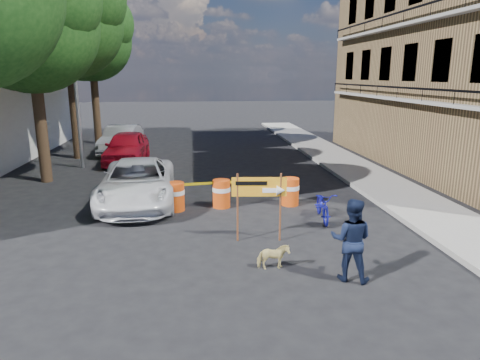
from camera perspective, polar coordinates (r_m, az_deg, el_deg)
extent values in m
plane|color=black|center=(11.23, -1.07, -7.86)|extent=(120.00, 120.00, 0.00)
cube|color=gray|center=(18.34, 16.75, 0.39)|extent=(2.40, 40.00, 0.15)
cylinder|color=#332316|center=(18.43, -25.05, 7.03)|extent=(0.44, 0.44, 4.76)
sphere|color=#154012|center=(18.43, -26.23, 18.08)|extent=(5.00, 5.00, 5.00)
sphere|color=#154012|center=(19.22, -27.56, 15.67)|extent=(3.50, 3.50, 3.50)
cylinder|color=#332316|center=(23.19, -21.27, 9.21)|extent=(0.44, 0.44, 5.32)
sphere|color=#154012|center=(23.27, -22.16, 19.03)|extent=(5.40, 5.40, 5.40)
sphere|color=#154012|center=(24.07, -23.49, 16.88)|extent=(3.78, 3.78, 3.78)
cylinder|color=#332316|center=(28.06, -18.68, 9.66)|extent=(0.44, 0.44, 4.93)
sphere|color=#154012|center=(28.08, -19.28, 17.19)|extent=(4.80, 4.80, 4.80)
sphere|color=#154012|center=(27.52, -17.86, 19.22)|extent=(3.60, 3.60, 3.60)
sphere|color=#154012|center=(28.78, -20.35, 15.60)|extent=(3.36, 3.36, 3.36)
cylinder|color=gray|center=(20.52, -21.15, 12.50)|extent=(0.16, 0.16, 8.00)
cylinder|color=#E44F0D|center=(13.77, -16.72, -2.36)|extent=(0.56, 0.56, 0.90)
cylinder|color=white|center=(13.73, -16.77, -1.76)|extent=(0.58, 0.58, 0.14)
cylinder|color=#E44F0D|center=(13.53, -8.60, -2.20)|extent=(0.56, 0.56, 0.90)
cylinder|color=white|center=(13.49, -8.62, -1.59)|extent=(0.58, 0.58, 0.14)
cylinder|color=#E44F0D|center=(13.73, -2.49, -1.82)|extent=(0.56, 0.56, 0.90)
cylinder|color=white|center=(13.69, -2.50, -1.22)|extent=(0.58, 0.58, 0.14)
cylinder|color=#E44F0D|center=(14.03, 6.71, -1.56)|extent=(0.56, 0.56, 0.90)
cylinder|color=white|center=(14.00, 6.73, -0.96)|extent=(0.58, 0.58, 0.14)
cylinder|color=#592D19|center=(10.82, -0.33, -3.72)|extent=(0.05, 0.05, 1.78)
cylinder|color=#592D19|center=(10.89, 5.40, -3.67)|extent=(0.05, 0.05, 1.78)
cube|color=orange|center=(10.69, 2.57, -0.92)|extent=(1.38, 0.16, 0.49)
cube|color=white|center=(10.71, 4.05, -1.40)|extent=(0.39, 0.05, 0.12)
cone|color=white|center=(10.74, 5.47, -1.39)|extent=(0.24, 0.28, 0.26)
cube|color=black|center=(10.63, 1.52, -0.44)|extent=(0.79, 0.08, 0.10)
imported|color=#101932|center=(9.11, 14.59, -7.72)|extent=(1.05, 0.96, 1.75)
imported|color=#1416A2|center=(12.62, 11.08, -1.59)|extent=(0.70, 0.96, 1.70)
imported|color=#DBC97D|center=(9.50, 4.44, -10.18)|extent=(0.70, 0.33, 0.58)
imported|color=white|center=(14.45, -13.54, -0.33)|extent=(2.56, 5.21, 1.42)
imported|color=#A30D1F|center=(21.46, -14.86, 4.27)|extent=(1.95, 4.52, 1.52)
imported|color=#A4A6AB|center=(24.30, -15.50, 5.25)|extent=(1.99, 4.62, 1.48)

